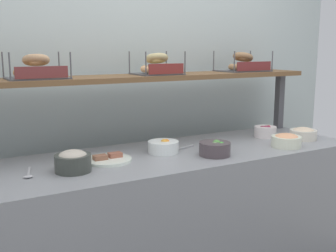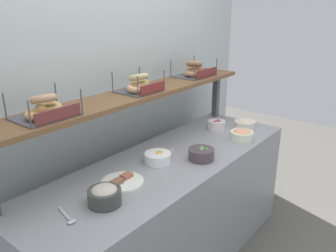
{
  "view_description": "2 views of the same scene",
  "coord_description": "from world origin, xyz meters",
  "px_view_note": "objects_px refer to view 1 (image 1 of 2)",
  "views": [
    {
      "loc": [
        -1.18,
        -1.99,
        1.44
      ],
      "look_at": [
        -0.01,
        0.08,
        0.99
      ],
      "focal_mm": 44.34,
      "sensor_mm": 36.0,
      "label": 1
    },
    {
      "loc": [
        -1.65,
        -1.31,
        1.83
      ],
      "look_at": [
        0.03,
        0.03,
        1.08
      ],
      "focal_mm": 36.85,
      "sensor_mm": 36.0,
      "label": 2
    }
  ],
  "objects_px": {
    "bowl_beet_salad": "(265,131)",
    "bowl_fruit_salad": "(163,147)",
    "bowl_lox_spread": "(286,140)",
    "serving_spoon_near_plate": "(29,174)",
    "serving_plate_white": "(108,159)",
    "bowl_potato_salad": "(303,133)",
    "bowl_tuna_salad": "(73,161)",
    "bowl_veggie_mix": "(215,149)",
    "bagel_basket_everything": "(243,65)",
    "serving_spoon_by_edge": "(180,148)",
    "bagel_basket_plain": "(157,67)",
    "bagel_basket_sesame": "(36,70)"
  },
  "relations": [
    {
      "from": "bowl_veggie_mix",
      "to": "bowl_tuna_salad",
      "type": "bearing_deg",
      "value": 173.63
    },
    {
      "from": "serving_spoon_by_edge",
      "to": "bagel_basket_sesame",
      "type": "xyz_separation_m",
      "value": [
        -0.76,
        0.21,
        0.47
      ]
    },
    {
      "from": "bowl_beet_salad",
      "to": "bowl_fruit_salad",
      "type": "bearing_deg",
      "value": -177.58
    },
    {
      "from": "bowl_lox_spread",
      "to": "bowl_beet_salad",
      "type": "bearing_deg",
      "value": 73.41
    },
    {
      "from": "bowl_beet_salad",
      "to": "bagel_basket_everything",
      "type": "relative_size",
      "value": 0.44
    },
    {
      "from": "bowl_tuna_salad",
      "to": "serving_plate_white",
      "type": "bearing_deg",
      "value": 22.85
    },
    {
      "from": "bowl_tuna_salad",
      "to": "serving_spoon_by_edge",
      "type": "xyz_separation_m",
      "value": [
        0.68,
        0.12,
        -0.05
      ]
    },
    {
      "from": "serving_plate_white",
      "to": "bagel_basket_sesame",
      "type": "bearing_deg",
      "value": 140.05
    },
    {
      "from": "serving_plate_white",
      "to": "serving_spoon_near_plate",
      "type": "xyz_separation_m",
      "value": [
        -0.42,
        -0.05,
        -0.0
      ]
    },
    {
      "from": "bowl_lox_spread",
      "to": "bagel_basket_plain",
      "type": "height_order",
      "value": "bagel_basket_plain"
    },
    {
      "from": "bowl_fruit_salad",
      "to": "bagel_basket_everything",
      "type": "distance_m",
      "value": 0.91
    },
    {
      "from": "bowl_fruit_salad",
      "to": "bagel_basket_everything",
      "type": "height_order",
      "value": "bagel_basket_everything"
    },
    {
      "from": "serving_spoon_near_plate",
      "to": "bagel_basket_everything",
      "type": "relative_size",
      "value": 0.51
    },
    {
      "from": "bowl_tuna_salad",
      "to": "bagel_basket_plain",
      "type": "bearing_deg",
      "value": 27.88
    },
    {
      "from": "bowl_lox_spread",
      "to": "serving_spoon_near_plate",
      "type": "bearing_deg",
      "value": 173.5
    },
    {
      "from": "bowl_veggie_mix",
      "to": "bowl_lox_spread",
      "type": "distance_m",
      "value": 0.5
    },
    {
      "from": "bowl_veggie_mix",
      "to": "bowl_lox_spread",
      "type": "bearing_deg",
      "value": -5.16
    },
    {
      "from": "bowl_tuna_salad",
      "to": "bowl_lox_spread",
      "type": "relative_size",
      "value": 0.99
    },
    {
      "from": "serving_spoon_by_edge",
      "to": "bowl_veggie_mix",
      "type": "bearing_deg",
      "value": -64.71
    },
    {
      "from": "bowl_potato_salad",
      "to": "bagel_basket_sesame",
      "type": "xyz_separation_m",
      "value": [
        -1.61,
        0.37,
        0.44
      ]
    },
    {
      "from": "bowl_veggie_mix",
      "to": "bagel_basket_everything",
      "type": "distance_m",
      "value": 0.82
    },
    {
      "from": "bowl_tuna_salad",
      "to": "bagel_basket_everything",
      "type": "xyz_separation_m",
      "value": [
        1.32,
        0.35,
        0.42
      ]
    },
    {
      "from": "bagel_basket_plain",
      "to": "serving_spoon_by_edge",
      "type": "bearing_deg",
      "value": -79.28
    },
    {
      "from": "bowl_tuna_salad",
      "to": "bowl_fruit_salad",
      "type": "relative_size",
      "value": 1.0
    },
    {
      "from": "bowl_fruit_salad",
      "to": "bowl_veggie_mix",
      "type": "bearing_deg",
      "value": -41.83
    },
    {
      "from": "bowl_veggie_mix",
      "to": "bowl_fruit_salad",
      "type": "xyz_separation_m",
      "value": [
        -0.22,
        0.2,
        -0.0
      ]
    },
    {
      "from": "serving_spoon_by_edge",
      "to": "serving_plate_white",
      "type": "bearing_deg",
      "value": -175.97
    },
    {
      "from": "bowl_tuna_salad",
      "to": "bowl_potato_salad",
      "type": "bearing_deg",
      "value": -1.12
    },
    {
      "from": "bowl_tuna_salad",
      "to": "bowl_potato_salad",
      "type": "distance_m",
      "value": 1.53
    },
    {
      "from": "serving_spoon_by_edge",
      "to": "bowl_tuna_salad",
      "type": "bearing_deg",
      "value": -169.72
    },
    {
      "from": "bowl_potato_salad",
      "to": "serving_plate_white",
      "type": "bearing_deg",
      "value": 174.77
    },
    {
      "from": "serving_spoon_by_edge",
      "to": "bowl_lox_spread",
      "type": "bearing_deg",
      "value": -23.15
    },
    {
      "from": "serving_plate_white",
      "to": "bowl_potato_salad",
      "type": "bearing_deg",
      "value": -5.23
    },
    {
      "from": "serving_spoon_near_plate",
      "to": "bagel_basket_everything",
      "type": "distance_m",
      "value": 1.62
    },
    {
      "from": "bowl_beet_salad",
      "to": "serving_spoon_near_plate",
      "type": "height_order",
      "value": "bowl_beet_salad"
    },
    {
      "from": "serving_spoon_near_plate",
      "to": "bowl_fruit_salad",
      "type": "bearing_deg",
      "value": 5.44
    },
    {
      "from": "bowl_veggie_mix",
      "to": "bagel_basket_plain",
      "type": "xyz_separation_m",
      "value": [
        -0.14,
        0.43,
        0.44
      ]
    },
    {
      "from": "bowl_potato_salad",
      "to": "serving_spoon_near_plate",
      "type": "xyz_separation_m",
      "value": [
        -1.73,
        0.07,
        -0.03
      ]
    },
    {
      "from": "bowl_potato_salad",
      "to": "bowl_fruit_salad",
      "type": "height_order",
      "value": "same"
    },
    {
      "from": "bowl_lox_spread",
      "to": "bowl_veggie_mix",
      "type": "bearing_deg",
      "value": 174.84
    },
    {
      "from": "bowl_potato_salad",
      "to": "bowl_fruit_salad",
      "type": "xyz_separation_m",
      "value": [
        -0.97,
        0.14,
        -0.0
      ]
    },
    {
      "from": "bowl_lox_spread",
      "to": "bagel_basket_plain",
      "type": "bearing_deg",
      "value": 143.6
    },
    {
      "from": "bowl_lox_spread",
      "to": "bowl_tuna_salad",
      "type": "bearing_deg",
      "value": 174.1
    },
    {
      "from": "bagel_basket_sesame",
      "to": "bagel_basket_plain",
      "type": "distance_m",
      "value": 0.72
    },
    {
      "from": "bowl_potato_salad",
      "to": "serving_spoon_by_edge",
      "type": "relative_size",
      "value": 0.98
    },
    {
      "from": "bowl_tuna_salad",
      "to": "serving_plate_white",
      "type": "relative_size",
      "value": 0.71
    },
    {
      "from": "serving_plate_white",
      "to": "bagel_basket_plain",
      "type": "xyz_separation_m",
      "value": [
        0.42,
        0.25,
        0.47
      ]
    },
    {
      "from": "serving_spoon_by_edge",
      "to": "bagel_basket_plain",
      "type": "relative_size",
      "value": 0.62
    },
    {
      "from": "bagel_basket_everything",
      "to": "bowl_lox_spread",
      "type": "bearing_deg",
      "value": -95.06
    },
    {
      "from": "serving_spoon_by_edge",
      "to": "bagel_basket_sesame",
      "type": "bearing_deg",
      "value": 164.35
    }
  ]
}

